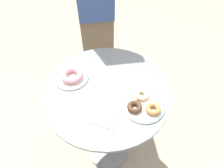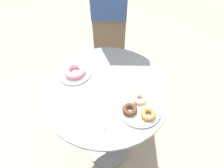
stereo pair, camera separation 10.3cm
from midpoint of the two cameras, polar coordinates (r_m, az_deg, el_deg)
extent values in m
cube|color=gray|center=(1.71, -2.73, -18.00)|extent=(7.00, 7.00, 0.02)
cylinder|color=slate|center=(1.04, -4.26, -1.96)|extent=(0.64, 0.64, 0.02)
cylinder|color=slate|center=(1.35, -3.36, -11.67)|extent=(0.06, 0.06, 0.72)
cylinder|color=slate|center=(1.69, -2.76, -17.71)|extent=(0.29, 0.29, 0.03)
cylinder|color=white|center=(1.11, -13.71, 1.74)|extent=(0.18, 0.18, 0.01)
torus|color=#38B2A8|center=(1.11, -13.74, 1.86)|extent=(0.18, 0.18, 0.01)
cylinder|color=white|center=(0.97, 5.67, -6.07)|extent=(0.20, 0.20, 0.01)
torus|color=#38B2A8|center=(0.97, 5.69, -5.96)|extent=(0.19, 0.19, 0.01)
torus|color=pink|center=(1.09, -13.69, 2.26)|extent=(0.15, 0.15, 0.03)
torus|color=#A36B3D|center=(0.95, 8.30, -6.85)|extent=(0.09, 0.09, 0.02)
torus|color=#E0B789|center=(0.99, 5.28, -3.11)|extent=(0.10, 0.10, 0.02)
torus|color=#422819|center=(0.94, 3.11, -6.49)|extent=(0.10, 0.10, 0.02)
cube|color=white|center=(0.95, -4.78, -8.70)|extent=(0.13, 0.14, 0.01)
cube|color=brown|center=(1.77, -5.66, 8.85)|extent=(0.40, 0.42, 0.83)
camera|label=1|loc=(0.05, -92.87, -3.39)|focal=33.31mm
camera|label=2|loc=(0.05, 87.13, 3.39)|focal=33.31mm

